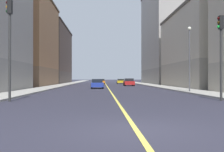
# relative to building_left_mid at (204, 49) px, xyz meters

# --- Properties ---
(ground_plane) EXTENTS (400.00, 400.00, 0.00)m
(ground_plane) POSITION_rel_building_left_mid_xyz_m (-14.87, -33.76, -5.96)
(ground_plane) COLOR #292835
(ground_plane) RESTS_ON ground
(sidewalk_left) EXTENTS (3.05, 168.00, 0.15)m
(sidewalk_left) POSITION_rel_building_left_mid_xyz_m (-6.01, 15.24, -5.89)
(sidewalk_left) COLOR #9E9B93
(sidewalk_left) RESTS_ON ground
(sidewalk_right) EXTENTS (3.05, 168.00, 0.15)m
(sidewalk_right) POSITION_rel_building_left_mid_xyz_m (-23.73, 15.24, -5.89)
(sidewalk_right) COLOR #9E9B93
(sidewalk_right) RESTS_ON ground
(lane_center_stripe) EXTENTS (0.16, 154.00, 0.01)m
(lane_center_stripe) POSITION_rel_building_left_mid_xyz_m (-14.87, 15.24, -5.96)
(lane_center_stripe) COLOR #E5D14C
(lane_center_stripe) RESTS_ON ground
(building_left_mid) EXTENTS (9.27, 20.88, 11.91)m
(building_left_mid) POSITION_rel_building_left_mid_xyz_m (0.00, 0.00, 0.00)
(building_left_mid) COLOR #9D9688
(building_left_mid) RESTS_ON ground
(building_left_far) EXTENTS (9.27, 24.32, 23.70)m
(building_left_far) POSITION_rel_building_left_mid_xyz_m (-0.00, 24.22, 5.89)
(building_left_far) COLOR gray
(building_left_far) RESTS_ON ground
(building_right_midblock) EXTENTS (9.27, 19.24, 16.16)m
(building_right_midblock) POSITION_rel_building_left_mid_xyz_m (-29.74, 9.51, 2.13)
(building_right_midblock) COLOR #8F6B4F
(building_right_midblock) RESTS_ON ground
(building_right_distant) EXTENTS (9.27, 26.28, 15.21)m
(building_right_distant) POSITION_rel_building_left_mid_xyz_m (-29.74, 33.02, 1.65)
(building_right_distant) COLOR brown
(building_right_distant) RESTS_ON ground
(traffic_light_left_near) EXTENTS (0.40, 0.32, 5.67)m
(traffic_light_left_near) POSITION_rel_building_left_mid_xyz_m (-7.95, -23.92, -2.27)
(traffic_light_left_near) COLOR #2D2D2D
(traffic_light_left_near) RESTS_ON ground
(traffic_light_right_near) EXTENTS (0.40, 0.32, 6.57)m
(traffic_light_right_near) POSITION_rel_building_left_mid_xyz_m (-21.82, -23.92, -1.76)
(traffic_light_right_near) COLOR #2D2D2D
(traffic_light_right_near) RESTS_ON ground
(street_lamp_left_near) EXTENTS (0.36, 0.36, 6.57)m
(street_lamp_left_near) POSITION_rel_building_left_mid_xyz_m (-6.93, -14.27, -1.79)
(street_lamp_left_near) COLOR #4C4C51
(street_lamp_left_near) RESTS_ON ground
(car_red) EXTENTS (1.89, 4.06, 1.39)m
(car_red) POSITION_rel_building_left_mid_xyz_m (-10.73, 9.61, -5.29)
(car_red) COLOR red
(car_red) RESTS_ON ground
(car_orange) EXTENTS (1.98, 4.42, 1.22)m
(car_orange) POSITION_rel_building_left_mid_xyz_m (-15.98, 24.42, -5.36)
(car_orange) COLOR orange
(car_orange) RESTS_ON ground
(car_blue) EXTENTS (1.85, 4.10, 1.34)m
(car_blue) POSITION_rel_building_left_mid_xyz_m (-16.49, -2.31, -5.31)
(car_blue) COLOR #23389E
(car_blue) RESTS_ON ground
(car_yellow) EXTENTS (1.98, 4.17, 1.20)m
(car_yellow) POSITION_rel_building_left_mid_xyz_m (-10.93, 28.37, -5.37)
(car_yellow) COLOR gold
(car_yellow) RESTS_ON ground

